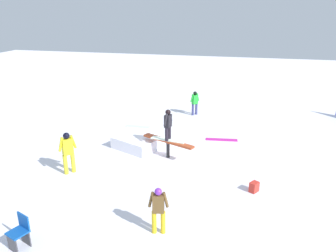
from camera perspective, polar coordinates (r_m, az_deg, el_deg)
The scene contains 11 objects.
ground_plane at distance 13.38m, azimuth 0.00°, elevation -5.45°, with size 60.00×60.00×0.00m, color white.
rail_feature at distance 13.12m, azimuth 0.00°, elevation -2.94°, with size 2.27×1.18×0.75m.
snow_kicker_ramp at distance 14.23m, azimuth -5.28°, elevation -2.83°, with size 1.80×1.50×0.50m, color white.
main_rider_on_rail at distance 12.86m, azimuth 0.00°, elevation 0.08°, with size 1.46×0.72×1.28m.
bystander_yellow at distance 12.34m, azimuth -17.03°, elevation -4.13°, with size 0.51×0.56×1.58m.
bystander_green at distance 18.48m, azimuth 4.69°, elevation 4.22°, with size 0.47×0.49×1.36m.
bystander_brown at distance 8.87m, azimuth -1.68°, elevation -14.12°, with size 0.56×0.24×1.37m.
loose_snowboard_white at distance 16.78m, azimuth -5.24°, elevation -0.12°, with size 1.29×0.28×0.02m, color white.
loose_snowboard_magenta at distance 15.28m, azimuth 9.31°, elevation -2.36°, with size 1.44×0.28×0.02m, color #D0229E.
folding_chair at distance 9.39m, azimuth -24.41°, elevation -16.60°, with size 0.57×0.57×0.88m.
backpack_on_snow at distance 11.33m, azimuth 14.77°, elevation -10.22°, with size 0.30×0.22×0.34m, color red.
Camera 1 is at (2.85, -11.76, 5.72)m, focal length 35.00 mm.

